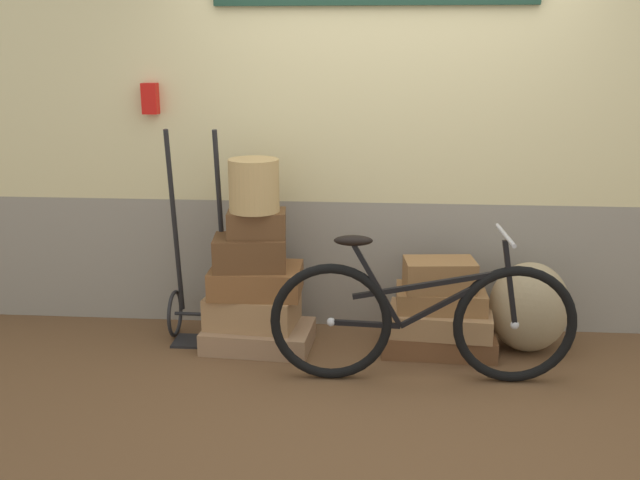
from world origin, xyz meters
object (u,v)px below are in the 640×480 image
(suitcase_1, at_px, (253,309))
(suitcase_4, at_px, (257,223))
(suitcase_0, at_px, (259,336))
(suitcase_6, at_px, (440,321))
(burlap_sack, at_px, (529,307))
(suitcase_3, at_px, (250,253))
(suitcase_8, at_px, (440,275))
(luggage_trolley, at_px, (200,292))
(wicker_basket, at_px, (254,185))
(bicycle, at_px, (422,320))
(suitcase_2, at_px, (256,280))
(suitcase_7, at_px, (441,298))
(suitcase_5, at_px, (438,340))

(suitcase_1, distance_m, suitcase_4, 0.57)
(suitcase_0, relative_size, suitcase_6, 1.07)
(suitcase_0, distance_m, burlap_sack, 1.74)
(suitcase_3, xyz_separation_m, suitcase_8, (1.19, 0.00, -0.12))
(suitcase_6, relative_size, luggage_trolley, 0.46)
(suitcase_4, relative_size, luggage_trolley, 0.26)
(wicker_basket, height_order, luggage_trolley, luggage_trolley)
(bicycle, bearing_deg, suitcase_2, 156.30)
(suitcase_7, xyz_separation_m, suitcase_8, (-0.02, -0.02, 0.16))
(suitcase_0, bearing_deg, suitcase_6, 4.70)
(suitcase_5, distance_m, burlap_sack, 0.61)
(suitcase_1, bearing_deg, suitcase_6, 4.91)
(suitcase_4, relative_size, suitcase_7, 0.65)
(suitcase_0, xyz_separation_m, suitcase_3, (-0.05, 0.02, 0.56))
(suitcase_5, bearing_deg, luggage_trolley, 178.80)
(luggage_trolley, xyz_separation_m, burlap_sack, (2.13, -0.04, -0.03))
(suitcase_8, bearing_deg, suitcase_5, 35.78)
(suitcase_7, distance_m, suitcase_8, 0.16)
(suitcase_1, height_order, suitcase_4, suitcase_4)
(suitcase_3, height_order, luggage_trolley, luggage_trolley)
(suitcase_4, height_order, luggage_trolley, luggage_trolley)
(suitcase_2, xyz_separation_m, suitcase_4, (0.01, -0.01, 0.38))
(suitcase_0, bearing_deg, suitcase_8, 5.03)
(suitcase_4, height_order, suitcase_8, suitcase_4)
(luggage_trolley, bearing_deg, suitcase_1, -12.39)
(suitcase_2, height_order, suitcase_6, suitcase_2)
(suitcase_3, height_order, suitcase_8, suitcase_3)
(suitcase_1, relative_size, luggage_trolley, 0.40)
(luggage_trolley, height_order, bicycle, luggage_trolley)
(burlap_sack, bearing_deg, bicycle, -145.17)
(suitcase_5, relative_size, bicycle, 0.40)
(suitcase_4, distance_m, bicycle, 1.20)
(suitcase_8, bearing_deg, wicker_basket, 174.54)
(suitcase_6, distance_m, burlap_sack, 0.57)
(suitcase_5, xyz_separation_m, wicker_basket, (-1.17, -0.01, 0.99))
(suitcase_4, relative_size, bicycle, 0.21)
(suitcase_5, distance_m, suitcase_6, 0.14)
(suitcase_5, bearing_deg, suitcase_2, -178.59)
(suitcase_6, bearing_deg, suitcase_5, 107.93)
(suitcase_0, height_order, suitcase_5, suitcase_0)
(luggage_trolley, bearing_deg, suitcase_0, -16.98)
(suitcase_2, xyz_separation_m, burlap_sack, (1.74, 0.04, -0.15))
(suitcase_1, relative_size, suitcase_7, 1.01)
(suitcase_0, relative_size, suitcase_5, 0.96)
(suitcase_0, distance_m, suitcase_7, 1.20)
(suitcase_0, distance_m, luggage_trolley, 0.49)
(suitcase_3, relative_size, suitcase_6, 0.71)
(suitcase_2, height_order, suitcase_5, suitcase_2)
(suitcase_0, relative_size, suitcase_3, 1.51)
(suitcase_3, bearing_deg, wicker_basket, -7.65)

